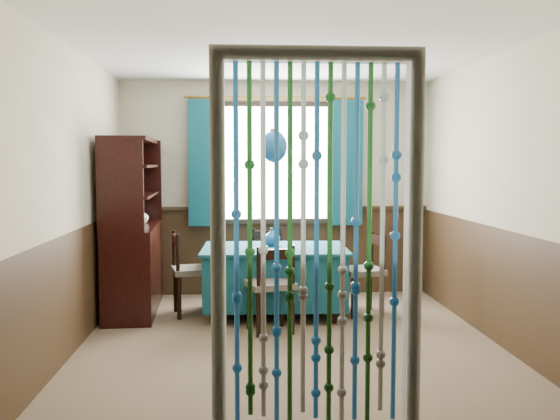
{
  "coord_description": "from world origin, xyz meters",
  "views": [
    {
      "loc": [
        -0.42,
        -5.33,
        1.56
      ],
      "look_at": [
        -0.04,
        0.63,
        1.1
      ],
      "focal_mm": 40.0,
      "sensor_mm": 36.0,
      "label": 1
    }
  ],
  "objects": [
    {
      "name": "wainscot_front",
      "position": [
        0.0,
        -1.99,
        0.5
      ],
      "size": [
        3.6,
        0.0,
        3.6
      ],
      "primitive_type": "plane",
      "rotation": [
        -1.57,
        0.0,
        0.0
      ],
      "color": "#352314",
      "rests_on": "ground"
    },
    {
      "name": "wall_back",
      "position": [
        0.0,
        2.0,
        1.25
      ],
      "size": [
        3.6,
        0.0,
        3.6
      ],
      "primitive_type": "plane",
      "rotation": [
        1.57,
        0.0,
        0.0
      ],
      "color": "beige",
      "rests_on": "ground"
    },
    {
      "name": "wainscot_back",
      "position": [
        0.0,
        1.99,
        0.5
      ],
      "size": [
        3.6,
        0.0,
        3.6
      ],
      "primitive_type": "plane",
      "rotation": [
        1.57,
        0.0,
        0.0
      ],
      "color": "#352314",
      "rests_on": "ground"
    },
    {
      "name": "wall_left",
      "position": [
        -1.8,
        0.0,
        1.25
      ],
      "size": [
        0.0,
        4.0,
        4.0
      ],
      "primitive_type": "plane",
      "rotation": [
        1.57,
        0.0,
        1.57
      ],
      "color": "beige",
      "rests_on": "ground"
    },
    {
      "name": "floor",
      "position": [
        0.0,
        0.0,
        0.0
      ],
      "size": [
        4.0,
        4.0,
        0.0
      ],
      "primitive_type": "plane",
      "color": "brown",
      "rests_on": "ground"
    },
    {
      "name": "bowl_shelf",
      "position": [
        -1.48,
        0.89,
        1.26
      ],
      "size": [
        0.21,
        0.21,
        0.05
      ],
      "primitive_type": "imported",
      "rotation": [
        0.0,
        0.0,
        -0.1
      ],
      "color": "beige",
      "rests_on": "sideboard"
    },
    {
      "name": "ceiling",
      "position": [
        0.0,
        0.0,
        2.5
      ],
      "size": [
        4.0,
        4.0,
        0.0
      ],
      "primitive_type": "plane",
      "rotation": [
        3.14,
        0.0,
        0.0
      ],
      "color": "silver",
      "rests_on": "ground"
    },
    {
      "name": "vase_table",
      "position": [
        -0.09,
        1.07,
        0.78
      ],
      "size": [
        0.21,
        0.21,
        0.17
      ],
      "primitive_type": "imported",
      "rotation": [
        0.0,
        0.0,
        0.38
      ],
      "color": "#134D86",
      "rests_on": "dining_table"
    },
    {
      "name": "window",
      "position": [
        0.0,
        1.95,
        1.55
      ],
      "size": [
        1.32,
        0.12,
        1.42
      ],
      "primitive_type": "cube",
      "color": "black",
      "rests_on": "wall_back"
    },
    {
      "name": "wainscot_left",
      "position": [
        -1.79,
        0.0,
        0.5
      ],
      "size": [
        0.0,
        4.0,
        4.0
      ],
      "primitive_type": "plane",
      "rotation": [
        1.57,
        0.0,
        1.57
      ],
      "color": "#352314",
      "rests_on": "ground"
    },
    {
      "name": "chair_left",
      "position": [
        -0.93,
        1.01,
        0.46
      ],
      "size": [
        0.48,
        0.5,
        0.85
      ],
      "rotation": [
        0.0,
        0.0,
        -1.36
      ],
      "color": "black",
      "rests_on": "floor"
    },
    {
      "name": "dining_table",
      "position": [
        -0.07,
        0.95,
        0.41
      ],
      "size": [
        1.48,
        1.05,
        0.7
      ],
      "rotation": [
        0.0,
        0.0,
        -0.03
      ],
      "color": "#104454",
      "rests_on": "floor"
    },
    {
      "name": "chair_near",
      "position": [
        -0.14,
        0.29,
        0.44
      ],
      "size": [
        0.49,
        0.48,
        0.82
      ],
      "rotation": [
        0.0,
        0.0,
        0.27
      ],
      "color": "black",
      "rests_on": "floor"
    },
    {
      "name": "chair_right",
      "position": [
        0.86,
        0.93,
        0.44
      ],
      "size": [
        0.46,
        0.47,
        0.83
      ],
      "rotation": [
        0.0,
        0.0,
        1.74
      ],
      "color": "black",
      "rests_on": "floor"
    },
    {
      "name": "wall_right",
      "position": [
        1.8,
        0.0,
        1.25
      ],
      "size": [
        0.0,
        4.0,
        4.0
      ],
      "primitive_type": "plane",
      "rotation": [
        1.57,
        0.0,
        -1.57
      ],
      "color": "beige",
      "rests_on": "ground"
    },
    {
      "name": "vase_sideboard",
      "position": [
        -1.48,
        1.43,
        0.99
      ],
      "size": [
        0.22,
        0.22,
        0.18
      ],
      "primitive_type": "imported",
      "rotation": [
        0.0,
        0.0,
        0.39
      ],
      "color": "beige",
      "rests_on": "sideboard"
    },
    {
      "name": "pendant_lamp",
      "position": [
        -0.07,
        0.95,
        1.72
      ],
      "size": [
        0.26,
        0.26,
        0.95
      ],
      "color": "olive",
      "rests_on": "ceiling"
    },
    {
      "name": "sideboard",
      "position": [
        -1.54,
        1.2,
        0.62
      ],
      "size": [
        0.54,
        1.4,
        1.81
      ],
      "rotation": [
        0.0,
        0.0,
        0.05
      ],
      "color": "black",
      "rests_on": "floor"
    },
    {
      "name": "chair_far",
      "position": [
        -0.08,
        1.63,
        0.43
      ],
      "size": [
        0.48,
        0.47,
        0.81
      ],
      "rotation": [
        0.0,
        0.0,
        3.39
      ],
      "color": "black",
      "rests_on": "floor"
    },
    {
      "name": "wainscot_right",
      "position": [
        1.79,
        0.0,
        0.5
      ],
      "size": [
        0.0,
        4.0,
        4.0
      ],
      "primitive_type": "plane",
      "rotation": [
        1.57,
        0.0,
        -1.57
      ],
      "color": "#352314",
      "rests_on": "ground"
    },
    {
      "name": "doorway",
      "position": [
        0.0,
        -1.94,
        1.05
      ],
      "size": [
        1.16,
        0.12,
        2.18
      ],
      "primitive_type": null,
      "color": "silver",
      "rests_on": "ground"
    },
    {
      "name": "wall_front",
      "position": [
        0.0,
        -2.0,
        1.25
      ],
      "size": [
        3.6,
        0.0,
        3.6
      ],
      "primitive_type": "plane",
      "rotation": [
        -1.57,
        0.0,
        0.0
      ],
      "color": "beige",
      "rests_on": "ground"
    }
  ]
}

